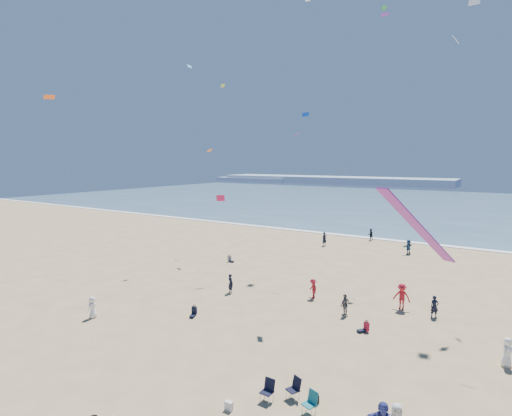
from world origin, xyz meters
The scene contains 10 objects.
ocean centered at (0.00, 95.00, 0.03)m, with size 220.00×100.00×0.06m, color #476B84.
surf_line centered at (0.00, 45.00, 0.04)m, with size 220.00×1.20×0.08m, color white.
headland_far centered at (-60.00, 170.00, 1.60)m, with size 110.00×20.00×3.20m, color #7A8EA8.
headland_near centered at (-100.00, 165.00, 1.00)m, with size 40.00×14.00×2.00m, color #7A8EA8.
standing_flyers centered at (4.41, 17.54, 0.84)m, with size 27.13×46.72×1.92m.
seated_group centered at (-0.50, 9.25, 0.42)m, with size 19.00×25.92×0.84m.
chair_cluster centered at (5.84, 4.79, 0.50)m, with size 2.69×1.51×1.00m.
white_tote centered at (3.81, 3.02, 0.20)m, with size 0.35×0.20×0.40m, color silver.
black_backpack centered at (6.78, 5.51, 0.19)m, with size 0.30×0.22×0.38m, color black.
kites_aloft centered at (7.64, 15.10, 14.55)m, with size 44.18×34.19×24.96m.
Camera 1 is at (13.63, -10.01, 10.85)m, focal length 28.00 mm.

